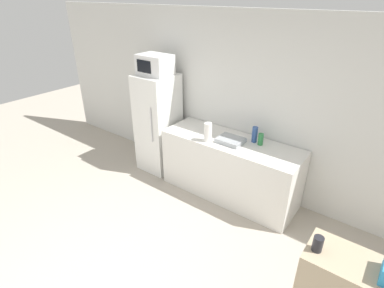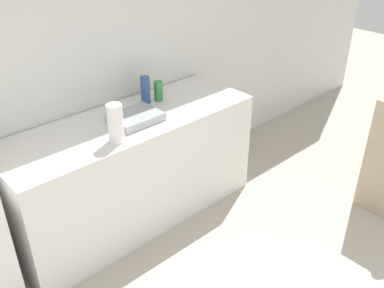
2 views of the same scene
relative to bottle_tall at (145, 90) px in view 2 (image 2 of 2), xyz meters
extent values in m
cube|color=silver|center=(-0.37, 0.23, 0.28)|extent=(8.00, 0.06, 2.60)
cube|color=silver|center=(-0.27, -0.16, -0.57)|extent=(2.02, 0.69, 0.91)
cube|color=#9EA3A8|center=(-0.25, -0.21, -0.08)|extent=(0.35, 0.29, 0.06)
cylinder|color=#2D4C8C|center=(0.00, 0.00, 0.00)|extent=(0.08, 0.08, 0.22)
cylinder|color=#2D7F42|center=(0.11, -0.03, -0.03)|extent=(0.07, 0.07, 0.16)
cylinder|color=white|center=(-0.53, -0.37, 0.03)|extent=(0.11, 0.11, 0.27)
camera|label=1|loc=(1.56, -3.50, 1.77)|focal=28.00mm
camera|label=2|loc=(-1.86, -2.60, 1.34)|focal=40.00mm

